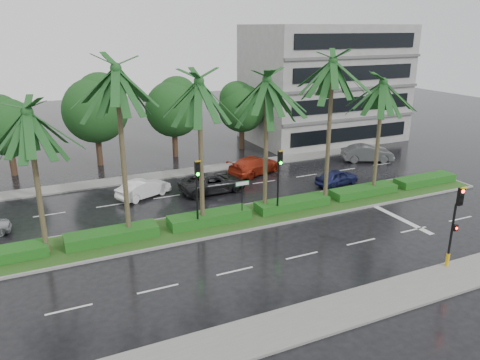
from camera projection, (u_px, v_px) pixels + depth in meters
name	position (u px, v px, depth m)	size (l,w,h in m)	color
ground	(260.00, 222.00, 29.62)	(120.00, 120.00, 0.00)	black
near_sidewalk	(365.00, 304.00, 20.83)	(40.00, 2.40, 0.12)	slate
far_sidewalk	(195.00, 171.00, 39.93)	(40.00, 2.00, 0.12)	slate
median	(253.00, 216.00, 30.46)	(36.00, 4.00, 0.15)	gray
hedge	(253.00, 210.00, 30.34)	(35.20, 1.40, 0.60)	#164F16
lane_markings	(304.00, 217.00, 30.47)	(34.00, 13.06, 0.01)	silver
palm_row	(235.00, 91.00, 27.43)	(26.30, 4.20, 10.40)	#403725
signal_near	(455.00, 224.00, 23.17)	(0.34, 0.45, 4.36)	black
signal_median_left	(197.00, 185.00, 27.33)	(0.34, 0.42, 4.36)	black
signal_median_right	(279.00, 173.00, 29.54)	(0.34, 0.42, 4.36)	black
street_sign	(242.00, 191.00, 28.97)	(0.95, 0.09, 2.60)	black
bg_trees	(176.00, 106.00, 43.36)	(32.99, 5.62, 8.11)	#372719
building	(324.00, 83.00, 50.07)	(16.00, 10.00, 12.00)	gray
car_white	(144.00, 188.00, 33.77)	(4.06, 1.42, 1.34)	white
car_darkgrey	(213.00, 183.00, 34.88)	(5.11, 2.36, 1.42)	black
car_red	(255.00, 165.00, 39.17)	(5.08, 2.07, 1.48)	#A72812
car_blue	(337.00, 177.00, 36.42)	(3.68, 1.48, 1.26)	#1B2051
car_grey	(367.00, 153.00, 42.78)	(4.62, 1.61, 1.52)	#4D4F51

